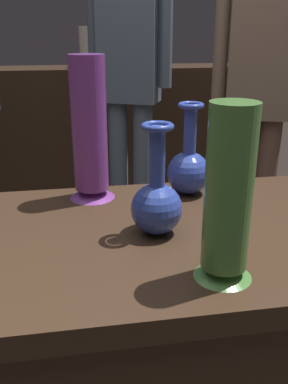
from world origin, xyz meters
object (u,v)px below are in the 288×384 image
at_px(vase_left_accent, 90,133).
at_px(visitor_center_back, 130,70).
at_px(vase_centerpiece, 157,201).
at_px(shelf_vase_far_right, 236,52).
at_px(vase_tall_behind, 228,199).
at_px(vase_right_accent, 189,167).
at_px(visitor_near_right, 260,85).
at_px(shelf_vase_center, 86,48).

xyz_separation_m(vase_left_accent, visitor_center_back, (0.28, 1.29, 0.04)).
height_order(vase_centerpiece, shelf_vase_far_right, shelf_vase_far_right).
bearing_deg(vase_tall_behind, vase_right_accent, 83.53).
height_order(vase_tall_behind, visitor_near_right, visitor_near_right).
bearing_deg(vase_right_accent, visitor_near_right, 56.50).
relative_size(vase_tall_behind, shelf_vase_far_right, 1.64).
distance_m(vase_centerpiece, vase_tall_behind, 0.24).
relative_size(vase_left_accent, shelf_vase_center, 1.44).
xyz_separation_m(shelf_vase_far_right, visitor_near_right, (-0.24, -0.98, -0.11)).
height_order(shelf_vase_center, visitor_near_right, visitor_near_right).
height_order(vase_right_accent, shelf_vase_center, shelf_vase_center).
height_order(vase_left_accent, shelf_vase_center, shelf_vase_center).
bearing_deg(vase_left_accent, vase_centerpiece, -61.68).
bearing_deg(vase_right_accent, shelf_vase_center, 95.77).
height_order(shelf_vase_far_right, visitor_center_back, visitor_center_back).
xyz_separation_m(vase_centerpiece, visitor_center_back, (0.15, 1.54, 0.15)).
bearing_deg(vase_tall_behind, shelf_vase_center, 93.50).
bearing_deg(shelf_vase_center, visitor_near_right, -51.42).
distance_m(vase_right_accent, visitor_center_back, 1.31).
distance_m(vase_left_accent, visitor_near_right, 1.25).
xyz_separation_m(shelf_vase_center, visitor_center_back, (0.21, -0.61, -0.09)).
relative_size(vase_centerpiece, vase_right_accent, 0.99).
relative_size(vase_right_accent, visitor_center_back, 0.15).
xyz_separation_m(visitor_near_right, visitor_center_back, (-0.59, 0.39, 0.05)).
height_order(vase_left_accent, visitor_center_back, visitor_center_back).
relative_size(vase_left_accent, shelf_vase_far_right, 1.90).
xyz_separation_m(vase_left_accent, shelf_vase_center, (0.08, 1.90, 0.14)).
bearing_deg(vase_left_accent, vase_tall_behind, -63.94).
bearing_deg(visitor_near_right, shelf_vase_far_right, -83.79).
distance_m(vase_right_accent, shelf_vase_center, 1.94).
xyz_separation_m(vase_tall_behind, shelf_vase_far_right, (0.90, 2.33, 0.13)).
bearing_deg(vase_left_accent, shelf_vase_far_right, 59.34).
distance_m(shelf_vase_far_right, visitor_near_right, 1.02).
relative_size(vase_right_accent, shelf_vase_far_right, 1.28).
bearing_deg(shelf_vase_center, vase_tall_behind, -86.50).
xyz_separation_m(vase_centerpiece, visitor_near_right, (0.74, 1.15, 0.10)).
height_order(vase_tall_behind, vase_right_accent, vase_tall_behind).
relative_size(visitor_near_right, visitor_center_back, 0.96).
relative_size(vase_left_accent, visitor_center_back, 0.22).
bearing_deg(visitor_near_right, shelf_vase_center, -31.40).
bearing_deg(visitor_near_right, visitor_center_back, -13.62).
distance_m(vase_left_accent, vase_right_accent, 0.29).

